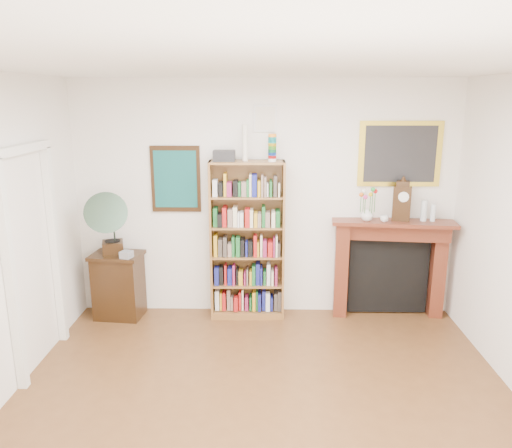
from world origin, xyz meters
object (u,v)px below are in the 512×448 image
at_px(mantel_clock, 402,202).
at_px(bottle_right, 433,213).
at_px(bookshelf, 247,232).
at_px(fireplace, 390,259).
at_px(gramophone, 107,220).
at_px(cd_stack, 126,255).
at_px(side_cabinet, 119,285).
at_px(flower_vase, 367,214).
at_px(bottle_left, 424,211).
at_px(teacup, 384,219).

xyz_separation_m(mantel_clock, bottle_right, (0.36, -0.01, -0.12)).
bearing_deg(bookshelf, fireplace, 1.15).
relative_size(gramophone, cd_stack, 6.47).
xyz_separation_m(side_cabinet, fireplace, (3.24, 0.13, 0.31)).
xyz_separation_m(flower_vase, bottle_left, (0.65, 0.00, 0.04)).
xyz_separation_m(cd_stack, mantel_clock, (3.16, 0.23, 0.58)).
xyz_separation_m(fireplace, flower_vase, (-0.31, -0.05, 0.56)).
relative_size(mantel_clock, bottle_right, 2.32).
bearing_deg(mantel_clock, gramophone, -159.62).
height_order(mantel_clock, teacup, mantel_clock).
distance_m(bookshelf, fireplace, 1.74).
bearing_deg(fireplace, flower_vase, -164.04).
distance_m(cd_stack, teacup, 2.99).
distance_m(side_cabinet, fireplace, 3.26).
relative_size(gramophone, bottle_left, 3.24).
relative_size(flower_vase, bottle_left, 0.63).
bearing_deg(cd_stack, bottle_right, 3.50).
xyz_separation_m(teacup, bottle_right, (0.57, 0.05, 0.06)).
relative_size(bookshelf, gramophone, 2.79).
xyz_separation_m(side_cabinet, mantel_clock, (3.32, 0.08, 1.02)).
xyz_separation_m(mantel_clock, bottle_left, (0.26, -0.00, -0.10)).
distance_m(flower_vase, teacup, 0.20).
height_order(side_cabinet, bottle_left, bottle_left).
height_order(bookshelf, bottle_right, bookshelf).
bearing_deg(teacup, flower_vase, 163.70).
bearing_deg(gramophone, bottle_right, -14.17).
height_order(fireplace, flower_vase, flower_vase).
distance_m(mantel_clock, teacup, 0.28).
xyz_separation_m(flower_vase, bottle_right, (0.76, -0.01, 0.02)).
distance_m(gramophone, mantel_clock, 3.38).
distance_m(bookshelf, bottle_right, 2.16).
relative_size(bookshelf, bottle_right, 10.84).
distance_m(flower_vase, bottle_left, 0.65).
distance_m(side_cabinet, mantel_clock, 3.48).
relative_size(fireplace, mantel_clock, 3.10).
xyz_separation_m(flower_vase, teacup, (0.19, -0.05, -0.04)).
bearing_deg(gramophone, bookshelf, -10.93).
height_order(bookshelf, fireplace, bookshelf).
bearing_deg(side_cabinet, bottle_left, 7.11).
distance_m(side_cabinet, gramophone, 0.84).
height_order(gramophone, mantel_clock, mantel_clock).
bearing_deg(gramophone, flower_vase, -13.36).
relative_size(cd_stack, mantel_clock, 0.26).
relative_size(bookshelf, flower_vase, 14.38).
distance_m(bookshelf, mantel_clock, 1.82).
height_order(fireplace, bottle_right, bottle_right).
distance_m(side_cabinet, cd_stack, 0.49).
bearing_deg(mantel_clock, side_cabinet, -161.44).
height_order(bottle_left, bottle_right, bottle_left).
bearing_deg(bottle_right, fireplace, 172.06).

